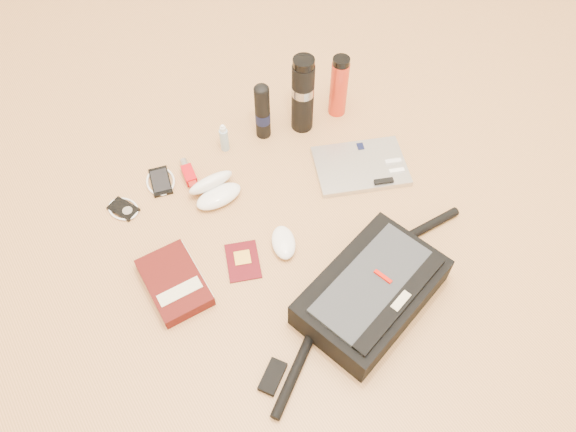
% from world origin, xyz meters
% --- Properties ---
extents(ground, '(4.00, 4.00, 0.00)m').
position_xyz_m(ground, '(0.00, 0.00, 0.00)').
color(ground, tan).
rests_on(ground, ground).
extents(messenger_bag, '(0.79, 0.34, 0.11)m').
position_xyz_m(messenger_bag, '(0.01, -0.24, 0.05)').
color(messenger_bag, black).
rests_on(messenger_bag, ground).
extents(laptop, '(0.34, 0.30, 0.03)m').
position_xyz_m(laptop, '(0.28, 0.15, 0.01)').
color(laptop, '#B7B8BA').
rests_on(laptop, ground).
extents(book, '(0.15, 0.23, 0.04)m').
position_xyz_m(book, '(-0.41, 0.09, 0.02)').
color(book, '#410B09').
rests_on(book, ground).
extents(passport, '(0.13, 0.15, 0.01)m').
position_xyz_m(passport, '(-0.21, 0.06, 0.00)').
color(passport, '#4A070E').
rests_on(passport, ground).
extents(mouse, '(0.11, 0.13, 0.04)m').
position_xyz_m(mouse, '(-0.09, 0.04, 0.02)').
color(mouse, white).
rests_on(mouse, ground).
extents(sunglasses_case, '(0.15, 0.12, 0.09)m').
position_xyz_m(sunglasses_case, '(-0.16, 0.31, 0.03)').
color(sunglasses_case, white).
rests_on(sunglasses_case, ground).
extents(ipod, '(0.10, 0.10, 0.01)m').
position_xyz_m(ipod, '(-0.42, 0.41, 0.00)').
color(ipod, black).
rests_on(ipod, ground).
extents(phone, '(0.11, 0.12, 0.01)m').
position_xyz_m(phone, '(-0.28, 0.45, 0.01)').
color(phone, black).
rests_on(phone, ground).
extents(inhaler, '(0.05, 0.12, 0.03)m').
position_xyz_m(inhaler, '(-0.20, 0.42, 0.02)').
color(inhaler, '#B90912').
rests_on(inhaler, ground).
extents(spray_bottle, '(0.04, 0.04, 0.11)m').
position_xyz_m(spray_bottle, '(-0.04, 0.46, 0.05)').
color(spray_bottle, '#92B3C6').
rests_on(spray_bottle, ground).
extents(aerosol_can, '(0.07, 0.07, 0.21)m').
position_xyz_m(aerosol_can, '(0.10, 0.45, 0.11)').
color(aerosol_can, black).
rests_on(aerosol_can, ground).
extents(thermos_black, '(0.09, 0.09, 0.28)m').
position_xyz_m(thermos_black, '(0.23, 0.41, 0.14)').
color(thermos_black, black).
rests_on(thermos_black, ground).
extents(thermos_red, '(0.06, 0.06, 0.23)m').
position_xyz_m(thermos_red, '(0.37, 0.40, 0.11)').
color(thermos_red, red).
rests_on(thermos_red, ground).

